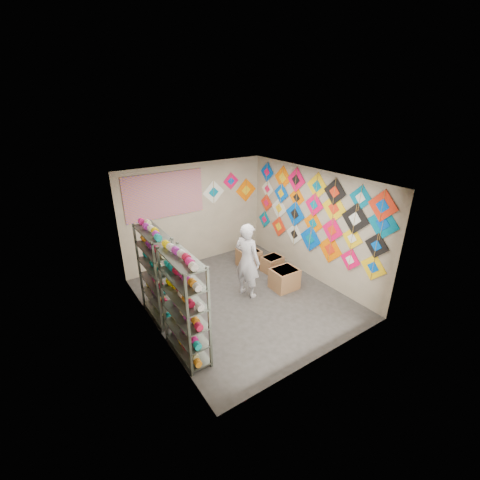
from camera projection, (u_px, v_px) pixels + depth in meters
ground at (244, 298)px, 7.27m from camera, size 4.50×4.50×0.00m
room_walls at (244, 231)px, 6.61m from camera, size 4.50×4.50×4.50m
shelf_rack_front at (185, 307)px, 5.33m from camera, size 0.40×1.10×1.90m
shelf_rack_back at (157, 275)px, 6.32m from camera, size 0.40×1.10×1.90m
string_spools at (169, 285)px, 5.79m from camera, size 0.12×2.36×0.12m
kite_wall_display at (315, 214)px, 7.55m from camera, size 0.05×4.25×2.05m
back_wall_kites at (231, 189)px, 8.78m from camera, size 1.71×0.02×0.91m
poster at (165, 195)px, 7.76m from camera, size 2.00×0.01×1.10m
shopkeeper at (247, 261)px, 7.06m from camera, size 0.88×0.80×1.74m
carton_a at (284, 279)px, 7.56m from camera, size 0.61×0.51×0.50m
carton_b at (272, 264)px, 8.34m from camera, size 0.53×0.44×0.41m
carton_c at (249, 258)px, 8.56m from camera, size 0.53×0.58×0.49m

